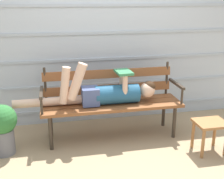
# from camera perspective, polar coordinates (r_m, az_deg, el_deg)

# --- Properties ---
(ground_plane) EXTENTS (12.00, 12.00, 0.00)m
(ground_plane) POSITION_cam_1_polar(r_m,az_deg,el_deg) (3.58, 0.59, -10.47)
(ground_plane) COLOR tan
(house_siding) EXTENTS (4.41, 0.08, 2.12)m
(house_siding) POSITION_cam_1_polar(r_m,az_deg,el_deg) (3.97, -1.78, 8.62)
(house_siding) COLOR #B2BCC6
(house_siding) RESTS_ON ground
(park_bench) EXTENTS (1.72, 0.48, 0.89)m
(park_bench) POSITION_cam_1_polar(r_m,az_deg,el_deg) (3.60, -0.22, -1.71)
(park_bench) COLOR brown
(park_bench) RESTS_ON ground
(reclining_person) EXTENTS (1.72, 0.26, 0.55)m
(reclining_person) POSITION_cam_1_polar(r_m,az_deg,el_deg) (3.49, -1.36, -0.57)
(reclining_person) COLOR #23567A
(footstool) EXTENTS (0.35, 0.30, 0.37)m
(footstool) POSITION_cam_1_polar(r_m,az_deg,el_deg) (3.46, 18.76, -7.27)
(footstool) COLOR #9E6638
(footstool) RESTS_ON ground
(potted_plant) EXTENTS (0.33, 0.33, 0.58)m
(potted_plant) POSITION_cam_1_polar(r_m,az_deg,el_deg) (3.43, -20.79, -6.77)
(potted_plant) COLOR slate
(potted_plant) RESTS_ON ground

